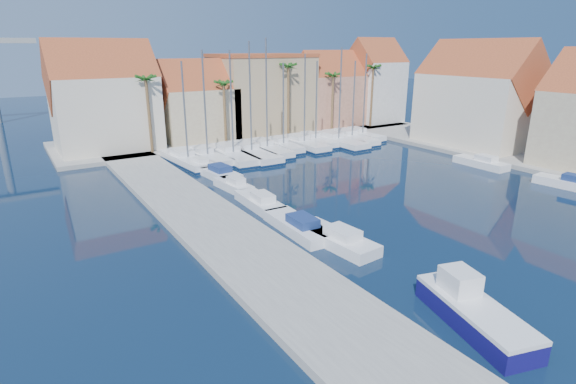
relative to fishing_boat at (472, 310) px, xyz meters
name	(u,v)px	position (x,y,z in m)	size (l,w,h in m)	color
ground	(476,289)	(3.18, 1.98, -0.78)	(260.00, 260.00, 0.00)	black
quay_west	(228,237)	(-5.82, 15.48, -0.53)	(6.00, 77.00, 0.50)	gray
shore_north	(245,134)	(13.18, 49.98, -0.53)	(54.00, 16.00, 0.50)	gray
shore_east	(537,159)	(35.18, 16.98, -0.53)	(12.00, 60.00, 0.50)	gray
fishing_boat	(472,310)	(0.00, 0.00, 0.00)	(3.92, 7.05, 2.34)	#140F59
motorboat_west_0	(337,238)	(0.18, 10.84, -0.27)	(2.73, 6.85, 1.40)	white
motorboat_west_1	(298,226)	(-0.80, 14.11, -0.27)	(2.39, 6.87, 1.40)	white
motorboat_west_2	(260,202)	(-0.62, 20.26, -0.27)	(2.18, 6.18, 1.40)	white
motorboat_west_3	(234,185)	(-0.40, 25.77, -0.27)	(2.06, 5.14, 1.40)	white
motorboat_west_4	(217,172)	(0.15, 30.84, -0.27)	(2.78, 7.12, 1.40)	white
motorboat_west_5	(199,165)	(-0.34, 34.66, -0.27)	(1.86, 5.31, 1.40)	white
motorboat_west_6	(184,154)	(0.05, 40.59, -0.27)	(2.56, 6.51, 1.40)	white
motorboat_east_0	(569,183)	(27.19, 9.29, -0.27)	(2.45, 5.98, 1.40)	white
motorboat_east_1	(481,162)	(27.18, 18.80, -0.27)	(2.02, 6.18, 1.40)	white
sailboat_0	(186,159)	(-0.77, 37.70, -0.21)	(3.54, 10.42, 11.51)	white
sailboat_1	(206,156)	(1.70, 37.82, -0.19)	(3.38, 9.88, 12.67)	white
sailboat_2	(231,154)	(4.80, 37.30, -0.21)	(3.54, 11.43, 12.63)	white
sailboat_3	(249,152)	(7.18, 37.22, -0.21)	(3.31, 12.06, 13.60)	white
sailboat_4	(265,148)	(9.87, 37.97, -0.18)	(2.97, 10.48, 14.01)	white
sailboat_5	(282,145)	(12.58, 38.32, -0.19)	(2.44, 8.39, 11.10)	white
sailboat_6	(302,143)	(15.60, 38.06, -0.20)	(2.66, 9.94, 12.12)	white
sailboat_7	(314,140)	(18.07, 38.82, -0.19)	(2.53, 8.86, 11.22)	white
sailboat_8	(336,140)	(20.69, 37.24, -0.21)	(3.14, 11.24, 12.90)	white
sailboat_9	(349,138)	(23.73, 37.89, -0.22)	(3.50, 10.76, 11.17)	white
sailboat_10	(360,135)	(26.24, 38.45, -0.17)	(2.56, 8.51, 12.08)	white
building_0	(104,101)	(-6.82, 48.98, 5.75)	(12.30, 9.00, 13.50)	beige
building_1	(196,105)	(5.18, 48.98, 4.52)	(10.30, 8.00, 11.00)	tan
building_2	(262,93)	(16.18, 49.98, 5.48)	(14.20, 10.20, 11.50)	tan
building_3	(329,92)	(28.18, 48.98, 5.08)	(10.30, 8.00, 12.00)	#B17459
building_4	(374,83)	(37.18, 47.98, 6.19)	(8.30, 8.00, 14.00)	silver
building_6	(478,98)	(35.18, 25.98, 5.74)	(9.00, 14.30, 13.50)	beige
palm_0	(146,81)	(-2.82, 43.98, 8.30)	(2.60, 2.60, 10.15)	brown
palm_1	(224,86)	(7.18, 43.98, 7.36)	(2.60, 2.60, 9.15)	brown
palm_2	(288,69)	(17.18, 43.98, 9.24)	(2.60, 2.60, 11.15)	brown
palm_3	(333,77)	(25.18, 43.98, 7.83)	(2.60, 2.60, 9.65)	brown
palm_4	(373,69)	(33.18, 43.98, 8.77)	(2.60, 2.60, 10.65)	brown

